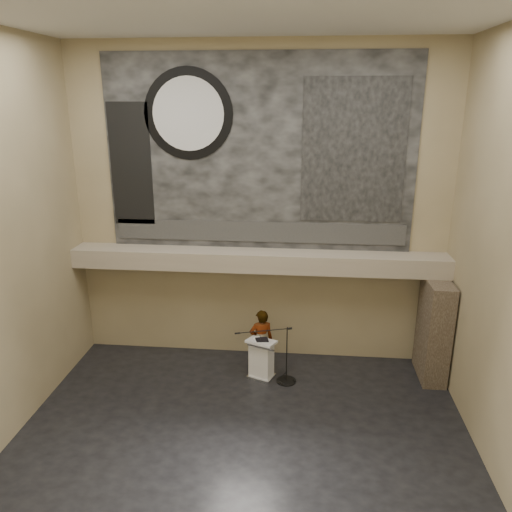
# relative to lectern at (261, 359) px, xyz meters

# --- Properties ---
(floor) EXTENTS (10.00, 10.00, 0.00)m
(floor) POSITION_rel_lectern_xyz_m (-0.20, -2.60, -0.55)
(floor) COLOR black
(floor) RESTS_ON ground
(ceiling) EXTENTS (10.00, 10.00, 0.00)m
(ceiling) POSITION_rel_lectern_xyz_m (-0.20, -2.60, 7.95)
(ceiling) COLOR silver
(ceiling) RESTS_ON wall_back
(wall_back) EXTENTS (10.00, 0.02, 8.50)m
(wall_back) POSITION_rel_lectern_xyz_m (-0.20, 1.40, 3.70)
(wall_back) COLOR #8A7A57
(wall_back) RESTS_ON floor
(wall_front) EXTENTS (10.00, 0.02, 8.50)m
(wall_front) POSITION_rel_lectern_xyz_m (-0.20, -6.60, 3.70)
(wall_front) COLOR #8A7A57
(wall_front) RESTS_ON floor
(soffit) EXTENTS (10.00, 0.80, 0.50)m
(soffit) POSITION_rel_lectern_xyz_m (-0.20, 1.00, 2.40)
(soffit) COLOR gray
(soffit) RESTS_ON wall_back
(sprinkler_left) EXTENTS (0.04, 0.04, 0.06)m
(sprinkler_left) POSITION_rel_lectern_xyz_m (-1.80, 0.95, 2.12)
(sprinkler_left) COLOR #B2893D
(sprinkler_left) RESTS_ON soffit
(sprinkler_right) EXTENTS (0.04, 0.04, 0.06)m
(sprinkler_right) POSITION_rel_lectern_xyz_m (1.70, 0.95, 2.12)
(sprinkler_right) COLOR #B2893D
(sprinkler_right) RESTS_ON soffit
(banner) EXTENTS (8.00, 0.05, 5.00)m
(banner) POSITION_rel_lectern_xyz_m (-0.20, 1.37, 5.15)
(banner) COLOR black
(banner) RESTS_ON wall_back
(banner_text_strip) EXTENTS (7.76, 0.02, 0.55)m
(banner_text_strip) POSITION_rel_lectern_xyz_m (-0.20, 1.33, 3.10)
(banner_text_strip) COLOR #2D2D2D
(banner_text_strip) RESTS_ON banner
(banner_clock_rim) EXTENTS (2.30, 0.02, 2.30)m
(banner_clock_rim) POSITION_rel_lectern_xyz_m (-2.00, 1.33, 6.15)
(banner_clock_rim) COLOR black
(banner_clock_rim) RESTS_ON banner
(banner_clock_face) EXTENTS (1.84, 0.02, 1.84)m
(banner_clock_face) POSITION_rel_lectern_xyz_m (-2.00, 1.31, 6.15)
(banner_clock_face) COLOR silver
(banner_clock_face) RESTS_ON banner
(banner_building_print) EXTENTS (2.60, 0.02, 3.60)m
(banner_building_print) POSITION_rel_lectern_xyz_m (2.20, 1.33, 5.25)
(banner_building_print) COLOR black
(banner_building_print) RESTS_ON banner
(banner_brick_print) EXTENTS (1.10, 0.02, 3.20)m
(banner_brick_print) POSITION_rel_lectern_xyz_m (-3.60, 1.33, 4.85)
(banner_brick_print) COLOR black
(banner_brick_print) RESTS_ON banner
(stone_pier) EXTENTS (0.60, 1.40, 2.70)m
(stone_pier) POSITION_rel_lectern_xyz_m (4.45, 0.55, 0.80)
(stone_pier) COLOR #3E3126
(stone_pier) RESTS_ON floor
(lectern) EXTENTS (0.86, 0.74, 1.13)m
(lectern) POSITION_rel_lectern_xyz_m (0.00, 0.00, 0.00)
(lectern) COLOR silver
(lectern) RESTS_ON floor
(binder) EXTENTS (0.37, 0.33, 0.04)m
(binder) POSITION_rel_lectern_xyz_m (0.01, -0.01, 0.56)
(binder) COLOR black
(binder) RESTS_ON lectern
(papers) EXTENTS (0.27, 0.33, 0.00)m
(papers) POSITION_rel_lectern_xyz_m (-0.14, -0.02, 0.55)
(papers) COLOR white
(papers) RESTS_ON lectern
(speaker_person) EXTENTS (0.74, 0.59, 1.77)m
(speaker_person) POSITION_rel_lectern_xyz_m (-0.04, 0.38, 0.33)
(speaker_person) COLOR beige
(speaker_person) RESTS_ON floor
(mic_stand) EXTENTS (1.55, 0.67, 1.56)m
(mic_stand) POSITION_rel_lectern_xyz_m (0.62, -0.13, -0.31)
(mic_stand) COLOR black
(mic_stand) RESTS_ON floor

